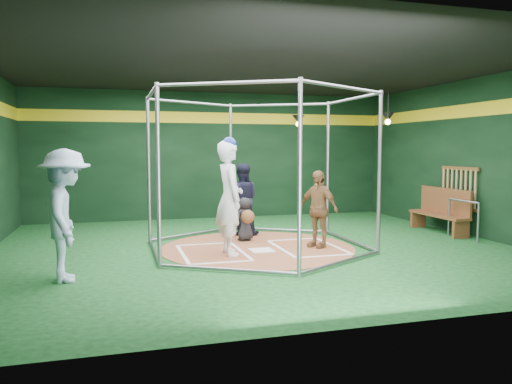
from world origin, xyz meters
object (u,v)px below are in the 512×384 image
object	(u,v)px
visitor_leopard	(318,209)
dugout_bench	(442,210)
umpire	(242,199)
batter_figure	(229,197)

from	to	relation	value
visitor_leopard	dugout_bench	size ratio (longest dim) A/B	0.85
dugout_bench	umpire	bearing A→B (deg)	168.66
batter_figure	dugout_bench	distance (m)	5.42
dugout_bench	visitor_leopard	bearing A→B (deg)	-166.30
batter_figure	dugout_bench	xyz separation A→B (m)	(5.29, 1.05, -0.54)
visitor_leopard	umpire	distance (m)	2.07
visitor_leopard	umpire	bearing A→B (deg)	179.48
umpire	batter_figure	bearing A→B (deg)	83.91
dugout_bench	batter_figure	bearing A→B (deg)	-168.76
batter_figure	visitor_leopard	world-z (taller)	batter_figure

